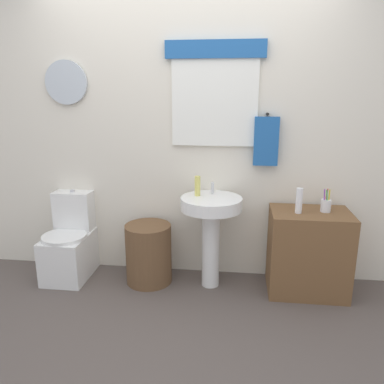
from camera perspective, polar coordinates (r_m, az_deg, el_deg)
The scene contains 10 objects.
ground_plane at distance 2.67m, azimuth -4.10°, elevation -22.34°, with size 8.00×8.00×0.00m, color #564C47.
back_wall at distance 3.27m, azimuth -0.61°, elevation 9.53°, with size 4.40×0.18×2.60m.
toilet at distance 3.57m, azimuth -18.08°, elevation -7.66°, with size 0.38×0.51×0.77m.
laundry_hamper at distance 3.31m, azimuth -6.63°, elevation -9.30°, with size 0.40×0.40×0.52m, color brown.
pedestal_sink at distance 3.11m, azimuth 2.92°, elevation -4.36°, with size 0.51×0.51×0.79m.
faucet at distance 3.16m, azimuth 3.14°, elevation 0.60°, with size 0.03×0.03×0.10m, color silver.
wooden_cabinet at distance 3.25m, azimuth 17.27°, elevation -8.74°, with size 0.63×0.44×0.69m, color brown.
soap_bottle at distance 3.09m, azimuth 0.84°, elevation 0.94°, with size 0.05×0.05×0.17m, color #DBD166.
lotion_bottle at distance 3.05m, azimuth 16.01°, elevation -1.28°, with size 0.05×0.05×0.20m, color white.
toothbrush_cup at distance 3.16m, azimuth 19.74°, elevation -1.90°, with size 0.08×0.08×0.19m.
Camera 1 is at (0.43, -2.08, 1.62)m, focal length 34.96 mm.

